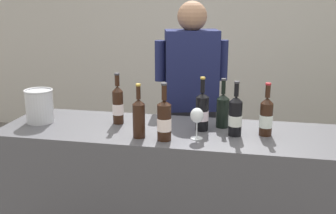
% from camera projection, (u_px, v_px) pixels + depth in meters
% --- Properties ---
extents(wall_back, '(8.00, 0.10, 2.80)m').
position_uv_depth(wall_back, '(216.00, 26.00, 4.88)').
color(wall_back, beige).
rests_on(wall_back, ground_plane).
extents(counter, '(2.31, 0.65, 0.92)m').
position_uv_depth(counter, '(179.00, 195.00, 2.67)').
color(counter, '#4C4C51').
rests_on(counter, ground_plane).
extents(wine_bottle_0, '(0.08, 0.08, 0.33)m').
position_uv_depth(wine_bottle_0, '(266.00, 116.00, 2.43)').
color(wine_bottle_0, black).
rests_on(wine_bottle_0, counter).
extents(wine_bottle_1, '(0.08, 0.08, 0.34)m').
position_uv_depth(wine_bottle_1, '(202.00, 111.00, 2.52)').
color(wine_bottle_1, black).
rests_on(wine_bottle_1, counter).
extents(wine_bottle_2, '(0.07, 0.07, 0.34)m').
position_uv_depth(wine_bottle_2, '(118.00, 105.00, 2.66)').
color(wine_bottle_2, black).
rests_on(wine_bottle_2, counter).
extents(wine_bottle_3, '(0.08, 0.08, 0.35)m').
position_uv_depth(wine_bottle_3, '(164.00, 120.00, 2.34)').
color(wine_bottle_3, black).
rests_on(wine_bottle_3, counter).
extents(wine_bottle_4, '(0.08, 0.08, 0.34)m').
position_uv_depth(wine_bottle_4, '(235.00, 116.00, 2.42)').
color(wine_bottle_4, black).
rests_on(wine_bottle_4, counter).
extents(wine_bottle_5, '(0.08, 0.08, 0.32)m').
position_uv_depth(wine_bottle_5, '(223.00, 109.00, 2.58)').
color(wine_bottle_5, black).
rests_on(wine_bottle_5, counter).
extents(wine_bottle_6, '(0.07, 0.07, 0.33)m').
position_uv_depth(wine_bottle_6, '(139.00, 117.00, 2.39)').
color(wine_bottle_6, black).
rests_on(wine_bottle_6, counter).
extents(wine_glass, '(0.08, 0.08, 0.19)m').
position_uv_depth(wine_glass, '(197.00, 117.00, 2.36)').
color(wine_glass, silver).
rests_on(wine_glass, counter).
extents(ice_bucket, '(0.19, 0.19, 0.23)m').
position_uv_depth(ice_bucket, '(39.00, 106.00, 2.69)').
color(ice_bucket, silver).
rests_on(ice_bucket, counter).
extents(person_server, '(0.54, 0.33, 1.71)m').
position_uv_depth(person_server, '(191.00, 116.00, 3.12)').
color(person_server, black).
rests_on(person_server, ground_plane).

